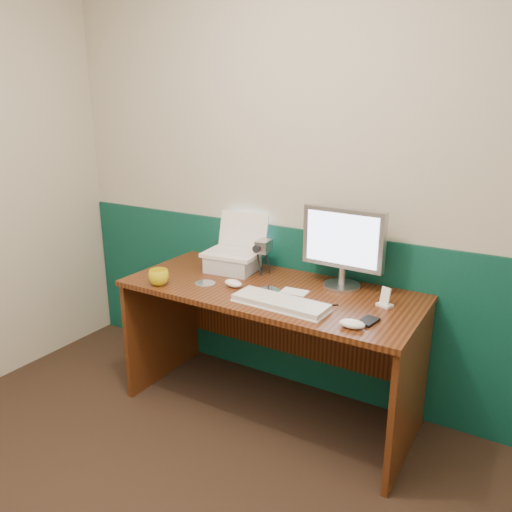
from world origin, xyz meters
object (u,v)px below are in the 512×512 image
Objects in this scene: monitor at (344,247)px; keyboard at (280,303)px; desk at (270,351)px; camcorder at (264,255)px; mug at (159,277)px; laptop at (232,234)px.

keyboard is (-0.16, -0.40, -0.21)m from monitor.
desk is 3.57× the size of monitor.
monitor is at bearing 32.92° from desk.
keyboard is at bearing -109.27° from monitor.
camcorder is (-0.15, 0.19, 0.49)m from desk.
monitor is at bearing -4.37° from camcorder.
mug is (-0.87, -0.48, -0.18)m from monitor.
laptop reaches higher than camcorder.
monitor is at bearing 0.16° from laptop.
mug is at bearing -122.99° from laptop.
mug reaches higher than keyboard.
monitor is 0.93× the size of keyboard.
desk is 14.54× the size of mug.
monitor is 0.49m from camcorder.
camcorder reaches higher than mug.
laptop is at bearing -173.73° from camcorder.
desk is 0.46m from keyboard.
monitor is at bearing 70.73° from keyboard.
camcorder is (0.40, 0.45, 0.07)m from mug.
camcorder reaches higher than keyboard.
mug is at bearing -138.42° from camcorder.
monitor reaches higher than laptop.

